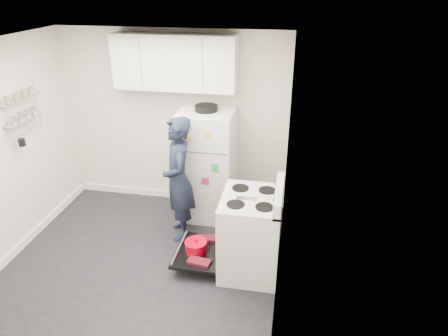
% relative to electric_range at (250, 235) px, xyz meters
% --- Properties ---
extents(room, '(3.21, 3.21, 2.51)m').
position_rel_electric_range_xyz_m(room, '(-1.29, -0.12, 0.74)').
color(room, black).
rests_on(room, ground).
extents(electric_range, '(0.66, 0.76, 1.10)m').
position_rel_electric_range_xyz_m(electric_range, '(0.00, 0.00, 0.00)').
color(electric_range, silver).
rests_on(electric_range, ground).
extents(open_oven_door, '(0.55, 0.70, 0.21)m').
position_rel_electric_range_xyz_m(open_oven_door, '(-0.60, -0.00, -0.29)').
color(open_oven_door, black).
rests_on(open_oven_door, ground).
extents(refrigerator, '(0.72, 0.74, 1.60)m').
position_rel_electric_range_xyz_m(refrigerator, '(-0.72, 1.10, 0.31)').
color(refrigerator, silver).
rests_on(refrigerator, ground).
extents(upper_cabinets, '(1.60, 0.33, 0.70)m').
position_rel_electric_range_xyz_m(upper_cabinets, '(-1.16, 1.28, 1.63)').
color(upper_cabinets, silver).
rests_on(upper_cabinets, room).
extents(wall_shelf_rack, '(0.14, 0.60, 0.61)m').
position_rel_electric_range_xyz_m(wall_shelf_rack, '(-2.78, 0.34, 1.21)').
color(wall_shelf_rack, '#B2B2B7').
rests_on(wall_shelf_rack, room).
extents(person, '(0.57, 0.69, 1.62)m').
position_rel_electric_range_xyz_m(person, '(-0.96, 0.52, 0.34)').
color(person, black).
rests_on(person, ground).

